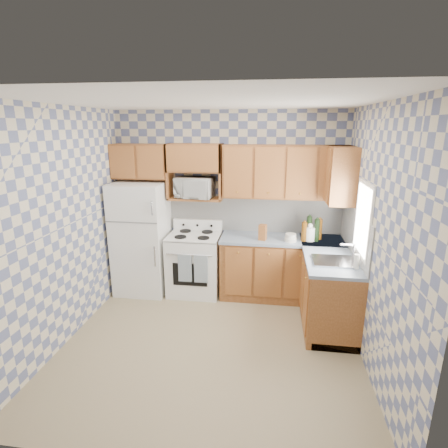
{
  "coord_description": "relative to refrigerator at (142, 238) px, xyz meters",
  "views": [
    {
      "loc": [
        0.65,
        -3.55,
        2.47
      ],
      "look_at": [
        0.05,
        0.75,
        1.25
      ],
      "focal_mm": 28.0,
      "sensor_mm": 36.0,
      "label": 1
    }
  ],
  "objects": [
    {
      "name": "floor",
      "position": [
        1.27,
        -1.25,
        -0.84
      ],
      "size": [
        3.4,
        3.4,
        0.0
      ],
      "primitive_type": "plane",
      "color": "#917F5D",
      "rests_on": "ground"
    },
    {
      "name": "upper_cabinets_back",
      "position": [
        2.1,
        0.19,
        1.01
      ],
      "size": [
        1.75,
        0.33,
        0.74
      ],
      "primitive_type": "cube",
      "color": "brown",
      "rests_on": "back_wall"
    },
    {
      "name": "cooktop",
      "position": [
        0.8,
        0.03,
        0.07
      ],
      "size": [
        0.76,
        0.65,
        0.02
      ],
      "primitive_type": "cube",
      "color": "silver",
      "rests_on": "stove_body"
    },
    {
      "name": "upper_cabinets_fridge",
      "position": [
        -0.02,
        0.19,
        1.13
      ],
      "size": [
        0.82,
        0.33,
        0.5
      ],
      "primitive_type": "cube",
      "color": "brown",
      "rests_on": "back_wall"
    },
    {
      "name": "base_cabinets_right",
      "position": [
        2.67,
        -0.45,
        -0.4
      ],
      "size": [
        0.6,
        1.6,
        0.88
      ],
      "primitive_type": "cube",
      "color": "brown",
      "rests_on": "floor"
    },
    {
      "name": "base_cabinets_back",
      "position": [
        2.1,
        0.05,
        -0.4
      ],
      "size": [
        1.75,
        0.6,
        0.88
      ],
      "primitive_type": "cube",
      "color": "brown",
      "rests_on": "floor"
    },
    {
      "name": "countertop_back",
      "position": [
        2.1,
        0.05,
        0.06
      ],
      "size": [
        1.77,
        0.63,
        0.04
      ],
      "primitive_type": "cube",
      "color": "slate",
      "rests_on": "base_cabinets_back"
    },
    {
      "name": "dish_towel_right",
      "position": [
        0.97,
        -0.32,
        -0.31
      ],
      "size": [
        0.19,
        0.02,
        0.41
      ],
      "primitive_type": "cube",
      "color": "navy",
      "rests_on": "stove_body"
    },
    {
      "name": "backsplash_right",
      "position": [
        2.96,
        -0.45,
        0.36
      ],
      "size": [
        0.02,
        1.6,
        0.56
      ],
      "primitive_type": "cube",
      "color": "silver",
      "rests_on": "right_wall"
    },
    {
      "name": "dish_towel_left",
      "position": [
        0.74,
        -0.32,
        -0.31
      ],
      "size": [
        0.19,
        0.02,
        0.41
      ],
      "primitive_type": "cube",
      "color": "navy",
      "rests_on": "stove_body"
    },
    {
      "name": "bottle_2",
      "position": [
        2.61,
        0.07,
        0.22
      ],
      "size": [
        0.07,
        0.07,
        0.29
      ],
      "primitive_type": "cylinder",
      "color": "#5F350C",
      "rests_on": "countertop_back"
    },
    {
      "name": "window",
      "position": [
        2.96,
        -0.8,
        0.61
      ],
      "size": [
        0.02,
        0.66,
        0.86
      ],
      "primitive_type": "cube",
      "color": "white",
      "rests_on": "right_wall"
    },
    {
      "name": "upper_cabinets_right",
      "position": [
        2.81,
        0.0,
        1.01
      ],
      "size": [
        0.33,
        0.7,
        0.74
      ],
      "primitive_type": "cube",
      "color": "brown",
      "rests_on": "right_wall"
    },
    {
      "name": "food_containers",
      "position": [
        2.21,
        -0.1,
        0.14
      ],
      "size": [
        0.17,
        0.17,
        0.11
      ],
      "primitive_type": null,
      "color": "beige",
      "rests_on": "countertop_back"
    },
    {
      "name": "backguard",
      "position": [
        0.8,
        0.3,
        0.16
      ],
      "size": [
        0.76,
        0.08,
        0.17
      ],
      "primitive_type": "cube",
      "color": "white",
      "rests_on": "cooktop"
    },
    {
      "name": "electric_kettle",
      "position": [
        2.47,
        -0.02,
        0.18
      ],
      "size": [
        0.15,
        0.15,
        0.19
      ],
      "primitive_type": "cylinder",
      "color": "white",
      "rests_on": "countertop_back"
    },
    {
      "name": "bottle_0",
      "position": [
        2.46,
        0.03,
        0.25
      ],
      "size": [
        0.07,
        0.07,
        0.33
      ],
      "primitive_type": "cylinder",
      "color": "black",
      "rests_on": "countertop_back"
    },
    {
      "name": "backsplash_back",
      "position": [
        1.68,
        0.34,
        0.36
      ],
      "size": [
        2.6,
        0.02,
        0.56
      ],
      "primitive_type": "cube",
      "color": "silver",
      "rests_on": "back_wall"
    },
    {
      "name": "soap_bottle",
      "position": [
        2.89,
        -0.98,
        0.17
      ],
      "size": [
        0.06,
        0.06,
        0.17
      ],
      "primitive_type": "cylinder",
      "color": "beige",
      "rests_on": "countertop_right"
    },
    {
      "name": "bottle_1",
      "position": [
        2.56,
        -0.03,
        0.24
      ],
      "size": [
        0.07,
        0.07,
        0.31
      ],
      "primitive_type": "cylinder",
      "color": "black",
      "rests_on": "countertop_back"
    },
    {
      "name": "knife_block",
      "position": [
        1.82,
        -0.08,
        0.19
      ],
      "size": [
        0.12,
        0.12,
        0.22
      ],
      "primitive_type": "cube",
      "rotation": [
        0.0,
        0.0,
        -0.23
      ],
      "color": "brown",
      "rests_on": "countertop_back"
    },
    {
      "name": "right_wall",
      "position": [
        2.97,
        -1.25,
        0.51
      ],
      "size": [
        0.02,
        3.2,
        2.7
      ],
      "primitive_type": "cube",
      "color": "slate",
      "rests_on": "ground"
    },
    {
      "name": "bottle_3",
      "position": [
        2.39,
        -0.05,
        0.21
      ],
      "size": [
        0.07,
        0.07,
        0.27
      ],
      "primitive_type": "cylinder",
      "color": "#5F350C",
      "rests_on": "countertop_back"
    },
    {
      "name": "refrigerator",
      "position": [
        0.0,
        0.0,
        0.0
      ],
      "size": [
        0.75,
        0.7,
        1.68
      ],
      "primitive_type": "cube",
      "color": "white",
      "rests_on": "floor"
    },
    {
      "name": "sink",
      "position": [
        2.67,
        -0.8,
        0.09
      ],
      "size": [
        0.48,
        0.4,
        0.03
      ],
      "primitive_type": "cube",
      "color": "#B7B7BC",
      "rests_on": "countertop_right"
    },
    {
      "name": "microwave",
      "position": [
        0.79,
        0.18,
        0.76
      ],
      "size": [
        0.58,
        0.42,
        0.3
      ],
      "primitive_type": "imported",
      "rotation": [
        0.0,
        0.0,
        -0.11
      ],
      "color": "white",
      "rests_on": "microwave_shelf"
    },
    {
      "name": "back_wall",
      "position": [
        1.27,
        0.35,
        0.51
      ],
      "size": [
        3.4,
        0.02,
        2.7
      ],
      "primitive_type": "cube",
      "color": "slate",
      "rests_on": "ground"
    },
    {
      "name": "microwave_shelf",
      "position": [
        0.8,
        0.19,
        0.6
      ],
      "size": [
        0.8,
        0.33,
        0.03
      ],
      "primitive_type": "cube",
      "color": "brown",
      "rests_on": "back_wall"
    },
    {
      "name": "countertop_right",
      "position": [
        2.67,
        -0.45,
        0.06
      ],
      "size": [
        0.63,
        1.6,
        0.04
      ],
      "primitive_type": "cube",
      "color": "slate",
      "rests_on": "base_cabinets_right"
    },
    {
      "name": "stove_body",
      "position": [
        0.8,
        0.03,
        -0.39
      ],
      "size": [
        0.76,
        0.65,
        0.9
      ],
      "primitive_type": "cube",
      "color": "white",
      "rests_on": "floor"
    }
  ]
}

